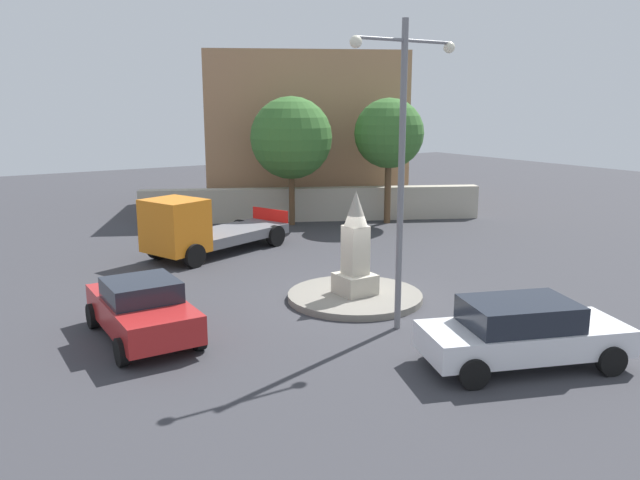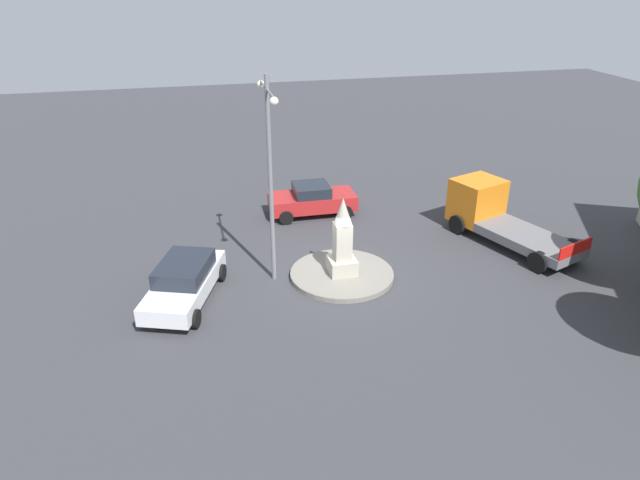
{
  "view_description": "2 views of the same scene",
  "coord_description": "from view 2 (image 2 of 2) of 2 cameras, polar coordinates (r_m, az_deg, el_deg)",
  "views": [
    {
      "loc": [
        10.36,
        14.43,
        5.67
      ],
      "look_at": [
        0.68,
        -0.83,
        1.71
      ],
      "focal_mm": 35.6,
      "sensor_mm": 36.0,
      "label": 1
    },
    {
      "loc": [
        -18.4,
        5.28,
        10.74
      ],
      "look_at": [
        0.19,
        0.81,
        1.54
      ],
      "focal_mm": 32.31,
      "sensor_mm": 36.0,
      "label": 2
    }
  ],
  "objects": [
    {
      "name": "ground_plane",
      "position": [
        21.95,
        2.17,
        -3.64
      ],
      "size": [
        80.0,
        80.0,
        0.0
      ],
      "primitive_type": "plane",
      "color": "#38383D"
    },
    {
      "name": "traffic_island",
      "position": [
        21.9,
        2.18,
        -3.42
      ],
      "size": [
        3.93,
        3.93,
        0.19
      ],
      "primitive_type": "cylinder",
      "color": "gray",
      "rests_on": "ground"
    },
    {
      "name": "monument",
      "position": [
        21.27,
        2.24,
        -0.21
      ],
      "size": [
        1.01,
        1.01,
        3.01
      ],
      "color": "#B2AA99",
      "rests_on": "traffic_island"
    },
    {
      "name": "streetlamp",
      "position": [
        20.04,
        -5.0,
        7.61
      ],
      "size": [
        3.08,
        0.28,
        7.56
      ],
      "color": "slate",
      "rests_on": "ground"
    },
    {
      "name": "car_red_far_side",
      "position": [
        27.08,
        -0.79,
        4.05
      ],
      "size": [
        2.02,
        4.03,
        1.49
      ],
      "color": "#B22323",
      "rests_on": "ground"
    },
    {
      "name": "car_white_waiting",
      "position": [
        20.64,
        -13.28,
        -3.94
      ],
      "size": [
        4.79,
        3.17,
        1.48
      ],
      "color": "silver",
      "rests_on": "ground"
    },
    {
      "name": "truck_orange_parked_left",
      "position": [
        25.75,
        16.95,
        2.44
      ],
      "size": [
        6.21,
        3.87,
        2.3
      ],
      "color": "orange",
      "rests_on": "ground"
    }
  ]
}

